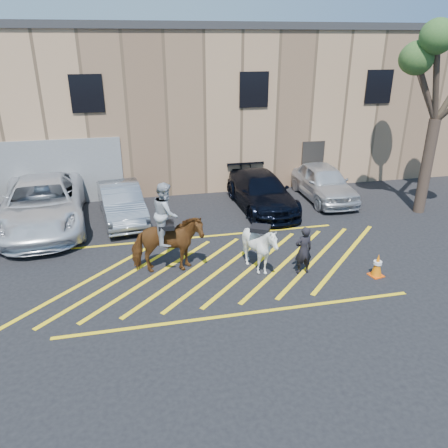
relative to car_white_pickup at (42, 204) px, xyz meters
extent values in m
plane|color=black|center=(5.89, -4.50, -0.90)|extent=(90.00, 90.00, 0.00)
imported|color=silver|center=(0.00, 0.00, 0.00)|extent=(3.45, 6.66, 1.79)
imported|color=gray|center=(2.90, 0.05, -0.18)|extent=(2.07, 4.48, 1.42)
imported|color=black|center=(8.64, 0.13, -0.17)|extent=(2.22, 5.09, 1.46)
imported|color=silver|center=(11.68, 0.66, -0.13)|extent=(1.88, 4.55, 1.54)
imported|color=black|center=(8.24, -5.56, -0.13)|extent=(0.58, 0.41, 1.53)
cube|color=tan|center=(5.89, 7.50, 2.60)|extent=(32.00, 10.00, 7.00)
cube|color=#2D2D30|center=(5.89, 7.50, 6.25)|extent=(32.20, 10.20, 0.30)
cube|color=black|center=(1.89, 2.46, 3.70)|extent=(1.30, 0.08, 1.50)
cube|color=black|center=(8.89, 2.46, 3.70)|extent=(1.30, 0.08, 1.50)
cube|color=black|center=(14.89, 2.46, 3.70)|extent=(1.30, 0.08, 1.50)
cube|color=#38332D|center=(11.89, 2.46, 0.20)|extent=(1.10, 0.08, 2.20)
cube|color=yellow|center=(1.69, -4.80, -0.89)|extent=(4.20, 4.20, 0.01)
cube|color=yellow|center=(2.74, -4.80, -0.89)|extent=(4.20, 4.20, 0.01)
cube|color=yellow|center=(3.79, -4.80, -0.89)|extent=(4.20, 4.20, 0.01)
cube|color=yellow|center=(4.84, -4.80, -0.89)|extent=(4.20, 4.20, 0.01)
cube|color=yellow|center=(5.89, -4.80, -0.89)|extent=(4.20, 4.20, 0.01)
cube|color=yellow|center=(6.94, -4.80, -0.89)|extent=(4.20, 4.20, 0.01)
cube|color=yellow|center=(7.99, -4.80, -0.89)|extent=(4.20, 4.20, 0.01)
cube|color=yellow|center=(9.04, -4.80, -0.89)|extent=(4.20, 4.20, 0.01)
cube|color=yellow|center=(10.09, -4.80, -0.89)|extent=(4.20, 4.20, 0.01)
cube|color=yellow|center=(5.89, -2.30, -0.89)|extent=(9.50, 0.12, 0.01)
cube|color=yellow|center=(5.89, -7.30, -0.89)|extent=(9.50, 0.12, 0.01)
imported|color=brown|center=(4.25, -4.60, 0.02)|extent=(2.21, 1.10, 1.83)
imported|color=#A7ABB2|center=(4.25, -4.60, 1.03)|extent=(0.75, 0.94, 1.86)
cube|color=black|center=(4.25, -4.60, 0.65)|extent=(0.49, 0.58, 0.14)
imported|color=white|center=(6.97, -5.18, -0.09)|extent=(1.82, 1.89, 1.61)
cube|color=black|center=(6.97, -5.18, 0.54)|extent=(0.71, 0.66, 0.14)
cube|color=#EA4A09|center=(10.36, -6.22, -0.88)|extent=(0.45, 0.45, 0.03)
cone|color=orange|center=(10.36, -6.22, -0.52)|extent=(0.32, 0.32, 0.70)
cylinder|color=white|center=(10.36, -6.22, -0.46)|extent=(0.25, 0.25, 0.10)
cylinder|color=#46352B|center=(14.94, -1.72, 1.00)|extent=(0.44, 0.44, 3.80)
cylinder|color=#413227|center=(14.86, -0.86, 3.91)|extent=(0.33, 1.88, 2.34)
cylinder|color=#48372C|center=(14.33, -1.72, 3.95)|extent=(1.40, 0.20, 2.39)
cylinder|color=#453229|center=(14.46, -1.99, 4.31)|extent=(1.16, 0.77, 3.11)
sphere|color=#457130|center=(14.79, 0.00, 5.01)|extent=(1.20, 1.20, 1.20)
sphere|color=#46622A|center=(13.72, -1.72, 5.10)|extent=(1.20, 1.20, 1.20)
sphere|color=#3E622A|center=(13.99, -2.27, 5.81)|extent=(1.20, 1.20, 1.20)
camera|label=1|loc=(3.36, -16.53, 5.70)|focal=35.00mm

